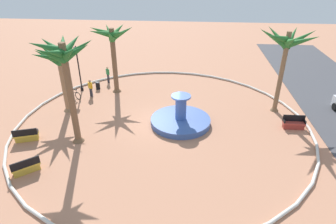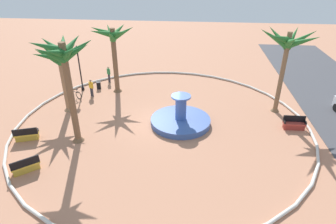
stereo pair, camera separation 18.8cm
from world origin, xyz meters
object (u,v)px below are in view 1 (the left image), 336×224
(fountain, at_px, (181,120))
(person_cyclist_photo, at_px, (108,74))
(trash_bin, at_px, (98,85))
(person_cyclist_helmet, at_px, (90,87))
(bicycle_red_frame, at_px, (74,94))
(bench_north, at_px, (26,168))
(palm_tree_near_fountain, at_px, (286,46))
(palm_tree_by_curb, at_px, (112,42))
(bench_west, at_px, (26,136))
(lamppost, at_px, (78,65))
(bench_east, at_px, (294,124))
(palm_tree_mid_plaza, at_px, (65,62))
(palm_tree_far_side, at_px, (60,62))

(fountain, bearing_deg, person_cyclist_photo, -134.76)
(trash_bin, xyz_separation_m, person_cyclist_helmet, (1.71, -0.09, 0.51))
(trash_bin, relative_size, bicycle_red_frame, 0.47)
(bench_north, distance_m, person_cyclist_helmet, 10.68)
(palm_tree_near_fountain, relative_size, person_cyclist_photo, 4.08)
(bench_north, relative_size, trash_bin, 2.11)
(fountain, bearing_deg, palm_tree_by_curb, -131.00)
(bicycle_red_frame, relative_size, person_cyclist_photo, 0.93)
(palm_tree_by_curb, distance_m, bench_west, 10.62)
(fountain, xyz_separation_m, lamppost, (-5.46, -9.70, 2.21))
(fountain, height_order, lamppost, lamppost)
(fountain, bearing_deg, bench_north, -53.68)
(fountain, xyz_separation_m, bench_east, (-0.10, 8.38, 0.02))
(palm_tree_by_curb, distance_m, palm_tree_mid_plaza, 8.55)
(bench_north, xyz_separation_m, person_cyclist_photo, (-14.09, 1.07, 0.58))
(bench_west, height_order, person_cyclist_photo, person_cyclist_photo)
(person_cyclist_photo, bearing_deg, palm_tree_by_curb, 32.81)
(palm_tree_far_side, height_order, bench_north, palm_tree_far_side)
(palm_tree_far_side, xyz_separation_m, person_cyclist_photo, (-6.27, 1.65, -3.25))
(bicycle_red_frame, bearing_deg, bench_north, 5.61)
(bench_east, bearing_deg, palm_tree_by_curb, -110.17)
(palm_tree_near_fountain, distance_m, bicycle_red_frame, 18.15)
(palm_tree_by_curb, distance_m, trash_bin, 4.78)
(palm_tree_near_fountain, height_order, bench_east, palm_tree_near_fountain)
(palm_tree_near_fountain, distance_m, bench_east, 5.81)
(palm_tree_by_curb, height_order, bench_east, palm_tree_by_curb)
(palm_tree_by_curb, relative_size, person_cyclist_helmet, 3.85)
(bench_east, height_order, bench_west, same)
(bench_east, relative_size, bicycle_red_frame, 1.04)
(bicycle_red_frame, xyz_separation_m, person_cyclist_helmet, (-0.48, 1.42, 0.51))
(palm_tree_by_curb, xyz_separation_m, palm_tree_far_side, (4.13, -3.04, -0.55))
(palm_tree_mid_plaza, height_order, bench_east, palm_tree_mid_plaza)
(person_cyclist_photo, bearing_deg, person_cyclist_helmet, -10.69)
(bench_north, bearing_deg, palm_tree_by_curb, 168.40)
(palm_tree_mid_plaza, xyz_separation_m, bench_east, (-3.07, 15.32, -5.33))
(palm_tree_by_curb, relative_size, trash_bin, 8.46)
(palm_tree_near_fountain, bearing_deg, bicycle_red_frame, -92.87)
(bench_west, xyz_separation_m, person_cyclist_photo, (-10.87, 2.79, 0.58))
(palm_tree_mid_plaza, height_order, trash_bin, palm_tree_mid_plaza)
(palm_tree_near_fountain, height_order, lamppost, palm_tree_near_fountain)
(palm_tree_mid_plaza, xyz_separation_m, person_cyclist_photo, (-10.62, -0.77, -4.74))
(lamppost, height_order, person_cyclist_helmet, lamppost)
(lamppost, bearing_deg, palm_tree_mid_plaza, 18.14)
(palm_tree_far_side, height_order, person_cyclist_photo, palm_tree_far_side)
(palm_tree_near_fountain, relative_size, palm_tree_mid_plaza, 0.95)
(bench_west, bearing_deg, trash_bin, 166.29)
(fountain, xyz_separation_m, bench_west, (3.23, -10.50, 0.02))
(trash_bin, bearing_deg, palm_tree_mid_plaza, 8.50)
(fountain, xyz_separation_m, person_cyclist_helmet, (-4.20, -8.36, 0.57))
(bench_east, xyz_separation_m, bench_north, (6.55, -17.16, 0.00))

